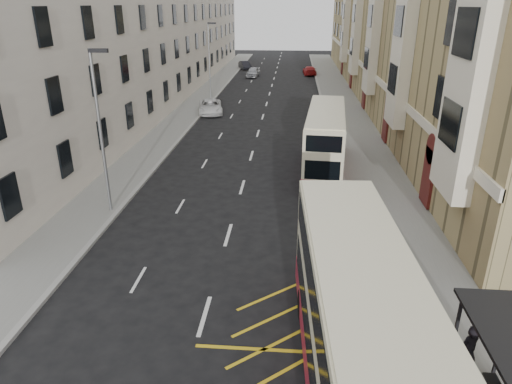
# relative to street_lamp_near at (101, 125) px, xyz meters

# --- Properties ---
(pavement_right) EXTENTS (4.00, 120.00, 0.15)m
(pavement_right) POSITION_rel_street_lamp_near_xyz_m (14.35, 18.00, -4.56)
(pavement_right) COLOR slate
(pavement_right) RESTS_ON ground
(pavement_left) EXTENTS (3.00, 120.00, 0.15)m
(pavement_left) POSITION_rel_street_lamp_near_xyz_m (-1.15, 18.00, -4.56)
(pavement_left) COLOR slate
(pavement_left) RESTS_ON ground
(kerb_right) EXTENTS (0.25, 120.00, 0.15)m
(kerb_right) POSITION_rel_street_lamp_near_xyz_m (12.35, 18.00, -4.56)
(kerb_right) COLOR gray
(kerb_right) RESTS_ON ground
(kerb_left) EXTENTS (0.25, 120.00, 0.15)m
(kerb_left) POSITION_rel_street_lamp_near_xyz_m (0.35, 18.00, -4.56)
(kerb_left) COLOR gray
(kerb_left) RESTS_ON ground
(road_markings) EXTENTS (10.00, 110.00, 0.01)m
(road_markings) POSITION_rel_street_lamp_near_xyz_m (6.35, 33.00, -4.63)
(road_markings) COLOR silver
(road_markings) RESTS_ON ground
(terrace_right) EXTENTS (10.75, 79.00, 15.25)m
(terrace_right) POSITION_rel_street_lamp_near_xyz_m (21.23, 33.38, 2.88)
(terrace_right) COLOR tan
(terrace_right) RESTS_ON ground
(terrace_left) EXTENTS (9.18, 79.00, 13.25)m
(terrace_left) POSITION_rel_street_lamp_near_xyz_m (-7.08, 33.50, 1.88)
(terrace_left) COLOR beige
(terrace_left) RESTS_ON ground
(guard_railing) EXTENTS (0.06, 6.56, 1.01)m
(guard_railing) POSITION_rel_street_lamp_near_xyz_m (12.60, -6.25, -3.78)
(guard_railing) COLOR #B11309
(guard_railing) RESTS_ON pavement_right
(street_lamp_near) EXTENTS (0.93, 0.18, 8.00)m
(street_lamp_near) POSITION_rel_street_lamp_near_xyz_m (0.00, 0.00, 0.00)
(street_lamp_near) COLOR gray
(street_lamp_near) RESTS_ON pavement_left
(street_lamp_far) EXTENTS (0.93, 0.18, 8.00)m
(street_lamp_far) POSITION_rel_street_lamp_near_xyz_m (0.00, 30.00, 0.00)
(street_lamp_far) COLOR gray
(street_lamp_far) RESTS_ON pavement_left
(double_decker_front) EXTENTS (3.10, 11.11, 4.39)m
(double_decker_front) POSITION_rel_street_lamp_near_xyz_m (11.03, -11.20, -2.40)
(double_decker_front) COLOR beige
(double_decker_front) RESTS_ON ground
(double_decker_rear) EXTENTS (3.08, 10.02, 3.94)m
(double_decker_rear) POSITION_rel_street_lamp_near_xyz_m (11.28, 7.45, -2.63)
(double_decker_rear) COLOR beige
(double_decker_rear) RESTS_ON ground
(pedestrian_near) EXTENTS (0.75, 0.64, 1.74)m
(pedestrian_near) POSITION_rel_street_lamp_near_xyz_m (14.28, -10.27, -3.62)
(pedestrian_near) COLOR black
(pedestrian_near) RESTS_ON pavement_right
(pedestrian_far) EXTENTS (0.95, 0.46, 1.57)m
(pedestrian_far) POSITION_rel_street_lamp_near_xyz_m (12.70, -7.01, -3.70)
(pedestrian_far) COLOR black
(pedestrian_far) RESTS_ON pavement_right
(white_van) EXTENTS (3.07, 5.09, 1.32)m
(white_van) POSITION_rel_street_lamp_near_xyz_m (1.15, 23.03, -3.97)
(white_van) COLOR silver
(white_van) RESTS_ON ground
(car_silver) EXTENTS (1.95, 4.21, 1.40)m
(car_silver) POSITION_rel_street_lamp_near_xyz_m (3.22, 47.10, -3.94)
(car_silver) COLOR #9B9DA2
(car_silver) RESTS_ON ground
(car_dark) EXTENTS (2.59, 4.11, 1.28)m
(car_dark) POSITION_rel_street_lamp_near_xyz_m (1.15, 55.35, -4.00)
(car_dark) COLOR black
(car_dark) RESTS_ON ground
(car_red) EXTENTS (2.05, 4.52, 1.28)m
(car_red) POSITION_rel_street_lamp_near_xyz_m (11.51, 49.79, -3.99)
(car_red) COLOR #A31617
(car_red) RESTS_ON ground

